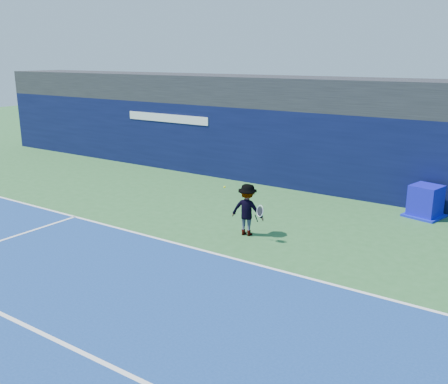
{
  "coord_description": "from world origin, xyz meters",
  "views": [
    {
      "loc": [
        7.55,
        -6.93,
        5.01
      ],
      "look_at": [
        -0.69,
        5.2,
        1.0
      ],
      "focal_mm": 40.0,
      "sensor_mm": 36.0,
      "label": 1
    }
  ],
  "objects": [
    {
      "name": "tennis_ball",
      "position": [
        -0.68,
        5.22,
        1.16
      ],
      "size": [
        0.07,
        0.07,
        0.07
      ],
      "color": "#C0D017",
      "rests_on": "ground"
    },
    {
      "name": "ground",
      "position": [
        0.0,
        0.0,
        0.0
      ],
      "size": [
        80.0,
        80.0,
        0.0
      ],
      "primitive_type": "plane",
      "color": "#2D6530",
      "rests_on": "ground"
    },
    {
      "name": "baseline",
      "position": [
        0.0,
        3.0,
        0.01
      ],
      "size": [
        24.0,
        0.1,
        0.01
      ],
      "primitive_type": "cube",
      "color": "white",
      "rests_on": "ground"
    },
    {
      "name": "tennis_player",
      "position": [
        0.44,
        4.72,
        0.76
      ],
      "size": [
        1.25,
        0.73,
        1.51
      ],
      "color": "silver",
      "rests_on": "ground"
    },
    {
      "name": "back_wall_assembly",
      "position": [
        -0.0,
        10.5,
        1.5
      ],
      "size": [
        36.0,
        1.03,
        3.0
      ],
      "color": "black",
      "rests_on": "ground"
    },
    {
      "name": "equipment_cart",
      "position": [
        4.29,
        9.39,
        0.47
      ],
      "size": [
        1.29,
        1.29,
        1.03
      ],
      "color": "#0E0CB0",
      "rests_on": "ground"
    },
    {
      "name": "stadium_band",
      "position": [
        0.0,
        11.5,
        3.6
      ],
      "size": [
        36.0,
        3.0,
        1.2
      ],
      "primitive_type": "cube",
      "color": "black",
      "rests_on": "back_wall_assembly"
    },
    {
      "name": "service_line",
      "position": [
        0.0,
        -2.0,
        0.01
      ],
      "size": [
        24.0,
        0.1,
        0.01
      ],
      "primitive_type": "cube",
      "color": "white",
      "rests_on": "ground"
    }
  ]
}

